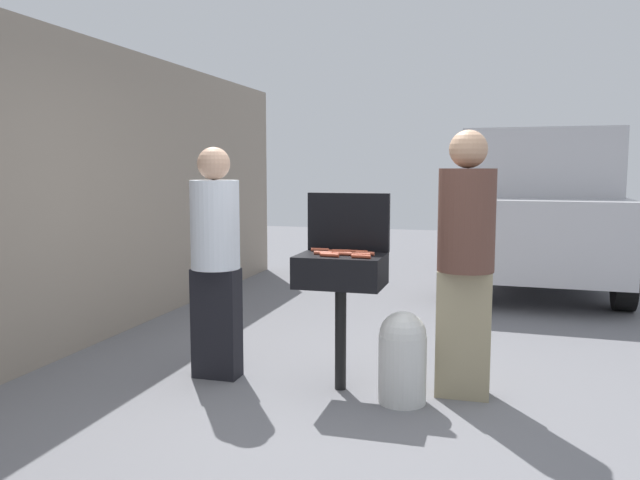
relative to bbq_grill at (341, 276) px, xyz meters
name	(u,v)px	position (x,y,z in m)	size (l,w,h in m)	color
ground_plane	(362,397)	(0.18, -0.12, -0.81)	(24.00, 24.00, 0.00)	slate
house_wall_side	(102,192)	(-2.50, 0.88, 0.53)	(0.24, 8.00, 2.68)	gray
bbq_grill	(341,276)	(0.00, 0.00, 0.00)	(0.60, 0.44, 0.96)	black
grill_lid_open	(348,222)	(0.00, 0.22, 0.36)	(0.60, 0.05, 0.42)	black
hot_dog_0	(330,255)	(-0.05, -0.13, 0.16)	(0.03, 0.03, 0.13)	#AD4228
hot_dog_1	(329,254)	(-0.06, -0.09, 0.16)	(0.03, 0.03, 0.13)	#AD4228
hot_dog_2	(361,257)	(0.17, -0.14, 0.16)	(0.03, 0.03, 0.13)	#AD4228
hot_dog_3	(341,251)	(-0.02, 0.09, 0.16)	(0.03, 0.03, 0.13)	#B74C33
hot_dog_4	(341,253)	(0.00, -0.01, 0.16)	(0.03, 0.03, 0.13)	#AD4228
hot_dog_5	(365,253)	(0.17, 0.02, 0.16)	(0.03, 0.03, 0.13)	#C6593D
hot_dog_6	(358,252)	(0.11, 0.09, 0.16)	(0.03, 0.03, 0.13)	#AD4228
hot_dog_7	(343,254)	(0.02, -0.04, 0.16)	(0.03, 0.03, 0.13)	#C6593D
hot_dog_8	(361,255)	(0.16, -0.06, 0.16)	(0.03, 0.03, 0.13)	#AD4228
hot_dog_9	(337,252)	(-0.04, 0.06, 0.16)	(0.03, 0.03, 0.13)	#AD4228
hot_dog_10	(320,250)	(-0.19, 0.12, 0.16)	(0.03, 0.03, 0.13)	#B74C33
hot_dog_11	(323,253)	(-0.12, -0.04, 0.16)	(0.03, 0.03, 0.13)	#C6593D
propane_tank	(402,355)	(0.46, -0.14, -0.49)	(0.32, 0.32, 0.62)	silver
person_left	(215,254)	(-0.95, 0.01, 0.11)	(0.36, 0.36, 1.71)	black
person_right	(466,254)	(0.84, 0.10, 0.17)	(0.38, 0.38, 1.81)	gray
parked_minivan	(537,208)	(1.54, 4.79, 0.21)	(2.15, 4.46, 2.02)	#B7B7BC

